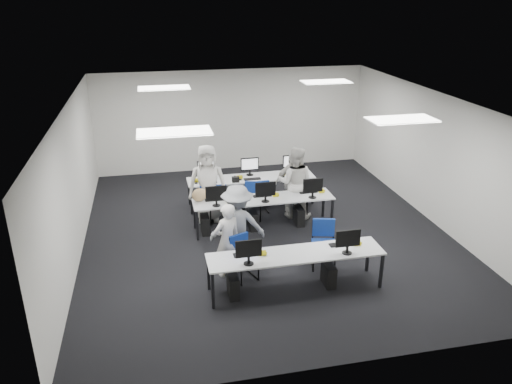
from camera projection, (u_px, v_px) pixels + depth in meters
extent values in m
plane|color=black|center=(265.00, 231.00, 11.39)|extent=(9.00, 9.00, 0.00)
plane|color=white|center=(266.00, 101.00, 10.26)|extent=(9.00, 9.00, 0.00)
cube|color=silver|center=(232.00, 120.00, 14.90)|extent=(8.00, 0.02, 3.00)
cube|color=silver|center=(341.00, 278.00, 6.74)|extent=(8.00, 0.02, 3.00)
cube|color=silver|center=(73.00, 183.00, 10.05)|extent=(0.02, 9.00, 3.00)
cube|color=silver|center=(433.00, 157.00, 11.60)|extent=(0.02, 9.00, 3.00)
cube|color=white|center=(174.00, 132.00, 8.06)|extent=(1.20, 0.60, 0.02)
cube|color=white|center=(402.00, 119.00, 8.84)|extent=(1.20, 0.60, 0.02)
cube|color=white|center=(164.00, 88.00, 11.69)|extent=(1.20, 0.60, 0.02)
cube|color=white|center=(326.00, 82.00, 12.46)|extent=(1.20, 0.60, 0.02)
cube|color=silver|center=(296.00, 254.00, 8.94)|extent=(3.20, 0.70, 0.03)
cube|color=black|center=(213.00, 291.00, 8.51)|extent=(0.05, 0.05, 0.70)
cube|color=black|center=(209.00, 273.00, 9.05)|extent=(0.05, 0.05, 0.70)
cube|color=black|center=(381.00, 271.00, 9.11)|extent=(0.05, 0.05, 0.70)
cube|color=black|center=(368.00, 255.00, 9.65)|extent=(0.05, 0.05, 0.70)
cube|color=silver|center=(264.00, 199.00, 11.30)|extent=(3.20, 0.70, 0.03)
cube|color=black|center=(197.00, 226.00, 10.86)|extent=(0.05, 0.05, 0.70)
cube|color=black|center=(195.00, 214.00, 11.41)|extent=(0.05, 0.05, 0.70)
cube|color=black|center=(332.00, 213.00, 11.46)|extent=(0.05, 0.05, 0.70)
cube|color=black|center=(323.00, 203.00, 12.01)|extent=(0.05, 0.05, 0.70)
cube|color=silver|center=(251.00, 178.00, 12.57)|extent=(3.20, 0.70, 0.03)
cube|color=black|center=(191.00, 201.00, 12.13)|extent=(0.05, 0.05, 0.70)
cube|color=black|center=(189.00, 192.00, 12.67)|extent=(0.05, 0.05, 0.70)
cube|color=black|center=(313.00, 191.00, 12.73)|extent=(0.05, 0.05, 0.70)
cube|color=black|center=(306.00, 183.00, 13.28)|extent=(0.05, 0.05, 0.70)
cube|color=#0D23AC|center=(249.00, 249.00, 8.49)|extent=(0.46, 0.04, 0.32)
cube|color=black|center=(245.00, 254.00, 8.89)|extent=(0.42, 0.14, 0.02)
ellipsoid|color=black|center=(262.00, 252.00, 8.94)|extent=(0.07, 0.10, 0.04)
cube|color=black|center=(233.00, 286.00, 8.91)|extent=(0.18, 0.40, 0.42)
cube|color=white|center=(348.00, 238.00, 8.84)|extent=(0.46, 0.04, 0.32)
cube|color=black|center=(340.00, 244.00, 9.23)|extent=(0.42, 0.14, 0.02)
ellipsoid|color=black|center=(356.00, 242.00, 9.29)|extent=(0.07, 0.10, 0.04)
cube|color=black|center=(329.00, 275.00, 9.26)|extent=(0.18, 0.40, 0.42)
cube|color=white|center=(216.00, 193.00, 10.80)|extent=(0.46, 0.04, 0.32)
cube|color=black|center=(214.00, 200.00, 11.20)|extent=(0.42, 0.14, 0.02)
ellipsoid|color=black|center=(228.00, 198.00, 11.26)|extent=(0.07, 0.10, 0.04)
cube|color=black|center=(205.00, 225.00, 11.23)|extent=(0.18, 0.40, 0.42)
cube|color=white|center=(265.00, 189.00, 11.02)|extent=(0.46, 0.04, 0.32)
cube|color=black|center=(262.00, 196.00, 11.42)|extent=(0.42, 0.14, 0.02)
ellipsoid|color=black|center=(275.00, 194.00, 11.47)|extent=(0.07, 0.10, 0.04)
cube|color=black|center=(253.00, 220.00, 11.44)|extent=(0.18, 0.40, 0.42)
cube|color=white|center=(313.00, 185.00, 11.23)|extent=(0.46, 0.04, 0.32)
cube|color=black|center=(308.00, 192.00, 11.63)|extent=(0.42, 0.14, 0.02)
ellipsoid|color=black|center=(320.00, 191.00, 11.68)|extent=(0.07, 0.10, 0.04)
cube|color=black|center=(299.00, 216.00, 11.65)|extent=(0.18, 0.40, 0.42)
cube|color=white|center=(206.00, 167.00, 12.40)|extent=(0.46, 0.04, 0.32)
cube|color=black|center=(208.00, 182.00, 12.22)|extent=(0.42, 0.14, 0.02)
ellipsoid|color=black|center=(196.00, 183.00, 12.16)|extent=(0.07, 0.10, 0.04)
cube|color=black|center=(218.00, 199.00, 12.59)|extent=(0.18, 0.40, 0.42)
cube|color=white|center=(250.00, 164.00, 12.61)|extent=(0.46, 0.04, 0.32)
cube|color=black|center=(252.00, 179.00, 12.43)|extent=(0.42, 0.14, 0.02)
ellipsoid|color=black|center=(240.00, 180.00, 12.37)|extent=(0.07, 0.10, 0.04)
cube|color=black|center=(261.00, 196.00, 12.80)|extent=(0.18, 0.40, 0.42)
cube|color=white|center=(292.00, 161.00, 12.82)|extent=(0.46, 0.04, 0.32)
cube|color=black|center=(295.00, 176.00, 12.64)|extent=(0.42, 0.14, 0.02)
ellipsoid|color=black|center=(283.00, 176.00, 12.58)|extent=(0.07, 0.10, 0.04)
cube|color=black|center=(302.00, 192.00, 13.02)|extent=(0.18, 0.40, 0.42)
cube|color=navy|center=(244.00, 258.00, 9.38)|extent=(0.53, 0.52, 0.06)
cube|color=navy|center=(239.00, 242.00, 9.43)|extent=(0.39, 0.19, 0.34)
cube|color=navy|center=(324.00, 244.00, 9.79)|extent=(0.55, 0.53, 0.06)
cube|color=navy|center=(324.00, 227.00, 9.88)|extent=(0.44, 0.16, 0.37)
cube|color=navy|center=(218.00, 204.00, 11.72)|extent=(0.47, 0.45, 0.06)
cube|color=navy|center=(218.00, 191.00, 11.80)|extent=(0.40, 0.10, 0.34)
cube|color=navy|center=(253.00, 201.00, 11.89)|extent=(0.52, 0.51, 0.06)
cube|color=navy|center=(253.00, 188.00, 11.97)|extent=(0.40, 0.16, 0.35)
cube|color=navy|center=(298.00, 195.00, 12.07)|extent=(0.56, 0.54, 0.06)
cube|color=navy|center=(297.00, 181.00, 12.17)|extent=(0.45, 0.14, 0.39)
cube|color=navy|center=(205.00, 199.00, 12.00)|extent=(0.54, 0.53, 0.06)
cube|color=navy|center=(208.00, 192.00, 11.75)|extent=(0.40, 0.18, 0.35)
cube|color=navy|center=(259.00, 194.00, 12.29)|extent=(0.44, 0.42, 0.06)
cube|color=navy|center=(261.00, 188.00, 12.02)|extent=(0.40, 0.06, 0.34)
cube|color=navy|center=(299.00, 194.00, 12.28)|extent=(0.54, 0.53, 0.06)
cube|color=navy|center=(299.00, 187.00, 12.00)|extent=(0.41, 0.18, 0.36)
ellipsoid|color=#8D6949|center=(199.00, 195.00, 11.11)|extent=(0.41, 0.31, 0.29)
imported|color=beige|center=(227.00, 240.00, 9.39)|extent=(0.63, 0.53, 1.48)
imported|color=beige|center=(295.00, 182.00, 11.84)|extent=(1.04, 0.94, 1.74)
imported|color=beige|center=(208.00, 183.00, 11.64)|extent=(0.96, 0.69, 1.85)
imported|color=beige|center=(292.00, 183.00, 12.15)|extent=(0.91, 0.43, 1.51)
imported|color=gray|center=(237.00, 226.00, 9.75)|extent=(1.12, 0.68, 1.68)
cube|color=black|center=(236.00, 179.00, 9.57)|extent=(0.15, 0.19, 0.10)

